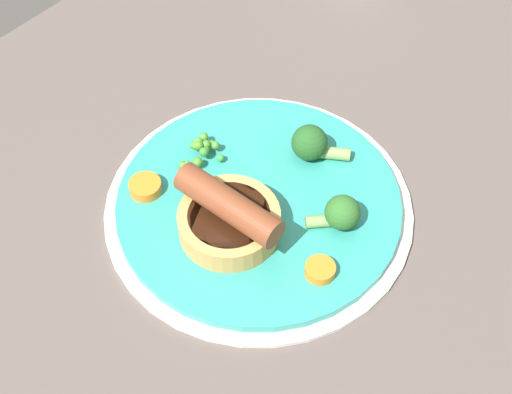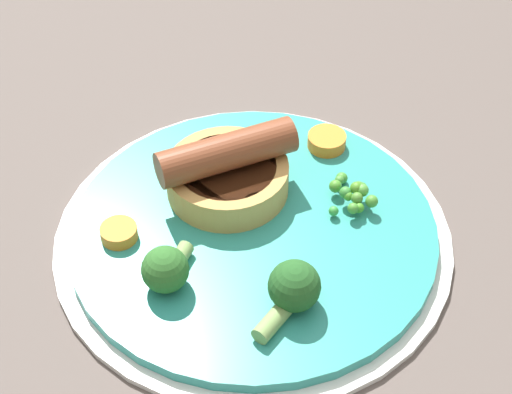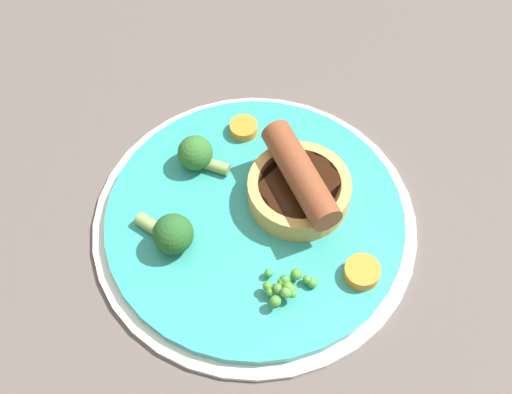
% 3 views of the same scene
% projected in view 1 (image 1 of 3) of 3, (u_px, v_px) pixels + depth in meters
% --- Properties ---
extents(dining_table, '(1.10, 0.80, 0.03)m').
position_uv_depth(dining_table, '(281.00, 213.00, 0.68)').
color(dining_table, '#564C47').
rests_on(dining_table, ground).
extents(dinner_plate, '(0.29, 0.29, 0.01)m').
position_uv_depth(dinner_plate, '(259.00, 205.00, 0.66)').
color(dinner_plate, silver).
rests_on(dinner_plate, dining_table).
extents(sausage_pudding, '(0.09, 0.10, 0.05)m').
position_uv_depth(sausage_pudding, '(229.00, 218.00, 0.62)').
color(sausage_pudding, tan).
rests_on(sausage_pudding, dinner_plate).
extents(pea_pile, '(0.05, 0.04, 0.02)m').
position_uv_depth(pea_pile, '(200.00, 150.00, 0.68)').
color(pea_pile, '#47932B').
rests_on(pea_pile, dinner_plate).
extents(broccoli_floret_near, '(0.04, 0.04, 0.03)m').
position_uv_depth(broccoli_floret_near, '(341.00, 213.00, 0.63)').
color(broccoli_floret_near, '#2D6628').
rests_on(broccoli_floret_near, dinner_plate).
extents(broccoli_floret_far, '(0.04, 0.05, 0.03)m').
position_uv_depth(broccoli_floret_far, '(312.00, 144.00, 0.68)').
color(broccoli_floret_far, '#235623').
rests_on(broccoli_floret_far, dinner_plate).
extents(carrot_slice_0, '(0.04, 0.04, 0.01)m').
position_uv_depth(carrot_slice_0, '(145.00, 187.00, 0.66)').
color(carrot_slice_0, orange).
rests_on(carrot_slice_0, dinner_plate).
extents(carrot_slice_1, '(0.04, 0.04, 0.01)m').
position_uv_depth(carrot_slice_1, '(320.00, 270.00, 0.60)').
color(carrot_slice_1, orange).
rests_on(carrot_slice_1, dinner_plate).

